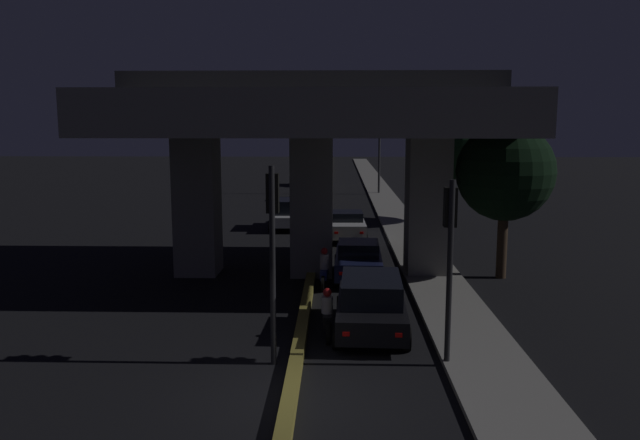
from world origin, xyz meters
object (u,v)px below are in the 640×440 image
traffic_light_right_of_median (450,240)px  motorcycle_blue_filtering_mid (324,270)px  traffic_light_left_of_median (273,230)px  street_lamp (375,135)px  car_grey_second_oncoming (303,190)px  car_white_third_oncoming (311,175)px  car_black_lead (371,303)px  car_white_third (347,225)px  car_dark_blue_second (358,260)px  car_white_lead_oncoming (287,213)px  motorcycle_black_filtering_near (327,316)px  pedestrian_on_sidewalk (448,250)px

traffic_light_right_of_median → motorcycle_blue_filtering_mid: size_ratio=2.43×
traffic_light_left_of_median → motorcycle_blue_filtering_mid: 7.85m
street_lamp → car_grey_second_oncoming: size_ratio=1.92×
street_lamp → car_white_third_oncoming: street_lamp is taller
traffic_light_right_of_median → car_white_third_oncoming: (-5.23, 45.15, -2.17)m
traffic_light_left_of_median → car_grey_second_oncoming: bearing=92.0°
traffic_light_left_of_median → motorcycle_blue_filtering_mid: bearing=81.5°
traffic_light_left_of_median → car_black_lead: bearing=43.1°
street_lamp → car_white_third: bearing=-97.1°
car_black_lead → street_lamp: bearing=-1.4°
traffic_light_left_of_median → car_black_lead: traffic_light_left_of_median is taller
car_dark_blue_second → motorcycle_blue_filtering_mid: 1.77m
car_white_lead_oncoming → motorcycle_blue_filtering_mid: bearing=9.2°
car_white_third → motorcycle_black_filtering_near: (-0.78, -14.90, -0.15)m
car_white_third → traffic_light_left_of_median: bearing=171.7°
motorcycle_black_filtering_near → motorcycle_blue_filtering_mid: motorcycle_blue_filtering_mid is taller
traffic_light_right_of_median → car_white_third: (-2.18, 16.80, -2.38)m
car_dark_blue_second → car_white_third: 8.31m
street_lamp → car_white_third: 21.37m
car_white_third → car_white_lead_oncoming: (-3.34, 3.22, 0.11)m
car_black_lead → car_dark_blue_second: car_black_lead is taller
street_lamp → motorcycle_blue_filtering_mid: size_ratio=4.44×
traffic_light_right_of_median → traffic_light_left_of_median: bearing=-180.0°
car_white_third_oncoming → motorcycle_black_filtering_near: (2.26, -43.25, -0.36)m
traffic_light_left_of_median → motorcycle_blue_filtering_mid: traffic_light_left_of_median is taller
motorcycle_black_filtering_near → motorcycle_blue_filtering_mid: 5.38m
traffic_light_right_of_median → car_white_third_oncoming: 45.50m
car_white_lead_oncoming → car_grey_second_oncoming: size_ratio=0.91×
car_grey_second_oncoming → pedestrian_on_sidewalk: (6.99, -24.30, 0.28)m
car_grey_second_oncoming → motorcycle_blue_filtering_mid: bearing=2.8°
traffic_light_right_of_median → street_lamp: street_lamp is taller
car_black_lead → car_grey_second_oncoming: bearing=8.9°
traffic_light_right_of_median → car_dark_blue_second: (-1.89, 8.50, -2.38)m
car_white_third → car_grey_second_oncoming: size_ratio=0.99×
traffic_light_right_of_median → motorcycle_blue_filtering_mid: bearing=113.5°
car_white_third → motorcycle_blue_filtering_mid: motorcycle_blue_filtering_mid is taller
car_dark_blue_second → motorcycle_black_filtering_near: bearing=172.2°
street_lamp → pedestrian_on_sidewalk: street_lamp is taller
car_white_third_oncoming → motorcycle_blue_filtering_mid: (2.07, -37.87, -0.34)m
traffic_light_right_of_median → car_black_lead: size_ratio=1.05×
traffic_light_right_of_median → car_white_third: bearing=97.4°
car_black_lead → motorcycle_black_filtering_near: bearing=112.3°
car_dark_blue_second → car_grey_second_oncoming: (-3.51, 24.85, 0.02)m
traffic_light_right_of_median → car_dark_blue_second: traffic_light_right_of_median is taller
car_white_lead_oncoming → motorcycle_black_filtering_near: bearing=6.8°
car_white_third → traffic_light_right_of_median: bearing=-173.9°
car_white_lead_oncoming → motorcycle_black_filtering_near: size_ratio=2.22×
traffic_light_left_of_median → car_black_lead: size_ratio=1.12×
pedestrian_on_sidewalk → motorcycle_black_filtering_near: bearing=-122.6°
car_dark_blue_second → motorcycle_blue_filtering_mid: (-1.27, -1.22, -0.13)m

